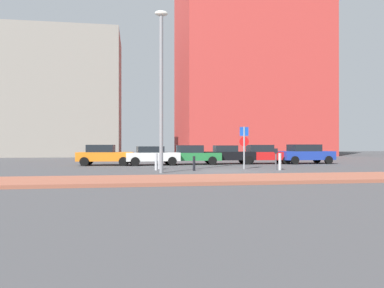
{
  "coord_description": "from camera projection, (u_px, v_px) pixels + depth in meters",
  "views": [
    {
      "loc": [
        -5.04,
        -20.84,
        1.52
      ],
      "look_at": [
        -1.39,
        2.19,
        1.56
      ],
      "focal_mm": 34.87,
      "sensor_mm": 36.0,
      "label": 1
    }
  ],
  "objects": [
    {
      "name": "traffic_bollard_edge",
      "position": [
        156.0,
        162.0,
        22.1
      ],
      "size": [
        0.17,
        0.17,
        1.02
      ],
      "primitive_type": "cylinder",
      "color": "#B7B7BC",
      "rests_on": "ground"
    },
    {
      "name": "building_colorful_midrise",
      "position": [
        247.0,
        64.0,
        55.34
      ],
      "size": [
        19.8,
        16.66,
        27.16
      ],
      "primitive_type": "cube",
      "color": "#BF3833",
      "rests_on": "ground"
    },
    {
      "name": "parking_sign_post",
      "position": [
        244.0,
        142.0,
        23.19
      ],
      "size": [
        0.6,
        0.1,
        2.65
      ],
      "color": "gray",
      "rests_on": "ground"
    },
    {
      "name": "building_under_construction",
      "position": [
        65.0,
        95.0,
        49.2
      ],
      "size": [
        14.42,
        10.58,
        16.06
      ],
      "primitive_type": "cube",
      "color": "gray",
      "rests_on": "ground"
    },
    {
      "name": "sidewalk_brick",
      "position": [
        252.0,
        179.0,
        15.92
      ],
      "size": [
        40.0,
        3.69,
        0.14
      ],
      "primitive_type": "cube",
      "color": "#93513D",
      "rests_on": "ground"
    },
    {
      "name": "parked_car_green",
      "position": [
        191.0,
        155.0,
        28.57
      ],
      "size": [
        4.59,
        2.11,
        1.48
      ],
      "color": "#237238",
      "rests_on": "ground"
    },
    {
      "name": "parked_car_red",
      "position": [
        264.0,
        154.0,
        29.63
      ],
      "size": [
        4.4,
        2.06,
        1.51
      ],
      "color": "red",
      "rests_on": "ground"
    },
    {
      "name": "traffic_bollard_mid",
      "position": [
        194.0,
        163.0,
        21.6
      ],
      "size": [
        0.15,
        0.15,
        0.85
      ],
      "primitive_type": "cylinder",
      "color": "black",
      "rests_on": "ground"
    },
    {
      "name": "traffic_bollard_near",
      "position": [
        280.0,
        162.0,
        22.21
      ],
      "size": [
        0.17,
        0.17,
        1.01
      ],
      "primitive_type": "cylinder",
      "color": "#B7B7BC",
      "rests_on": "ground"
    },
    {
      "name": "ground_plane",
      "position": [
        222.0,
        171.0,
        21.37
      ],
      "size": [
        120.0,
        120.0,
        0.0
      ],
      "primitive_type": "plane",
      "color": "#424244"
    },
    {
      "name": "parking_meter",
      "position": [
        276.0,
        156.0,
        22.76
      ],
      "size": [
        0.18,
        0.14,
        1.29
      ],
      "color": "#4C4C51",
      "rests_on": "ground"
    },
    {
      "name": "traffic_bollard_far",
      "position": [
        160.0,
        162.0,
        23.22
      ],
      "size": [
        0.17,
        0.17,
        0.91
      ],
      "primitive_type": "cylinder",
      "color": "#B7B7BC",
      "rests_on": "ground"
    },
    {
      "name": "street_lamp",
      "position": [
        161.0,
        80.0,
        19.98
      ],
      "size": [
        0.7,
        0.36,
        8.73
      ],
      "color": "gray",
      "rests_on": "ground"
    },
    {
      "name": "parked_car_blue",
      "position": [
        306.0,
        154.0,
        29.77
      ],
      "size": [
        4.31,
        2.11,
        1.54
      ],
      "color": "#1E389E",
      "rests_on": "ground"
    },
    {
      "name": "parked_car_black",
      "position": [
        227.0,
        154.0,
        29.25
      ],
      "size": [
        4.16,
        2.08,
        1.46
      ],
      "color": "black",
      "rests_on": "ground"
    },
    {
      "name": "parked_car_white",
      "position": [
        152.0,
        155.0,
        27.57
      ],
      "size": [
        4.05,
        2.27,
        1.4
      ],
      "color": "white",
      "rests_on": "ground"
    },
    {
      "name": "parked_car_orange",
      "position": [
        105.0,
        155.0,
        27.37
      ],
      "size": [
        4.15,
        2.2,
        1.51
      ],
      "color": "orange",
      "rests_on": "ground"
    }
  ]
}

